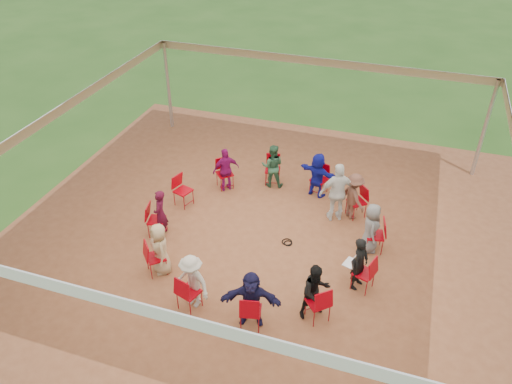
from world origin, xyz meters
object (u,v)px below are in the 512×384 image
(person_seated_5, at_px, (226,170))
(person_seated_9, at_px, (251,299))
(chair_10, at_px, (251,311))
(person_seated_10, at_px, (316,291))
(chair_11, at_px, (318,303))
(chair_1, at_px, (375,235))
(person_seated_3, at_px, (318,175))
(laptop, at_px, (353,262))
(chair_9, at_px, (189,292))
(person_seated_7, at_px, (160,249))
(person_seated_2, at_px, (354,196))
(person_seated_4, at_px, (272,166))
(chair_8, at_px, (156,257))
(person_seated_0, at_px, (360,264))
(cable_coil, at_px, (287,242))
(person_seated_8, at_px, (192,282))
(chair_2, at_px, (357,202))
(chair_0, at_px, (364,273))
(person_seated_6, at_px, (160,214))
(chair_5, at_px, (225,174))
(chair_7, at_px, (157,220))
(standing_person, at_px, (338,193))
(chair_4, at_px, (273,170))
(person_seated_1, at_px, (371,228))
(chair_3, at_px, (319,180))

(person_seated_5, height_order, person_seated_9, same)
(chair_10, distance_m, person_seated_10, 1.38)
(chair_11, bearing_deg, chair_1, 30.00)
(person_seated_3, distance_m, laptop, 3.52)
(chair_9, xyz_separation_m, person_seated_9, (1.36, 0.05, 0.21))
(chair_11, xyz_separation_m, person_seated_7, (-3.70, 0.26, 0.21))
(person_seated_2, bearing_deg, chair_9, 105.35)
(person_seated_4, distance_m, person_seated_5, 1.33)
(chair_8, relative_size, chair_10, 1.00)
(chair_1, relative_size, person_seated_0, 0.69)
(chair_10, xyz_separation_m, cable_coil, (0.01, 2.77, -0.43))
(person_seated_8, bearing_deg, chair_2, 74.65)
(chair_0, xyz_separation_m, chair_9, (-3.38, -1.74, 0.00))
(chair_10, bearing_deg, person_seated_7, 147.73)
(chair_11, height_order, person_seated_7, person_seated_7)
(chair_2, bearing_deg, person_seated_9, 119.24)
(person_seated_0, distance_m, person_seated_6, 4.95)
(chair_9, height_order, person_seated_2, person_seated_2)
(person_seated_6, bearing_deg, chair_2, 105.35)
(chair_5, distance_m, person_seated_10, 5.25)
(chair_7, xyz_separation_m, standing_person, (4.13, 2.08, 0.39))
(chair_1, relative_size, person_seated_4, 0.69)
(chair_9, xyz_separation_m, person_seated_2, (2.72, 4.28, 0.21))
(chair_4, distance_m, person_seated_10, 5.08)
(chair_8, relative_size, person_seated_10, 0.69)
(person_seated_0, bearing_deg, person_seated_2, 30.00)
(person_seated_7, bearing_deg, person_seated_1, 75.00)
(person_seated_1, height_order, person_seated_8, same)
(chair_4, distance_m, person_seated_8, 5.08)
(chair_2, distance_m, chair_11, 3.80)
(chair_7, relative_size, chair_8, 1.00)
(chair_2, bearing_deg, person_seated_5, 46.31)
(person_seated_5, distance_m, person_seated_9, 4.95)
(chair_2, distance_m, chair_7, 5.19)
(laptop, bearing_deg, standing_person, 36.95)
(chair_4, xyz_separation_m, chair_9, (-0.25, -5.18, 0.00))
(person_seated_7, height_order, laptop, person_seated_7)
(laptop, bearing_deg, chair_4, 58.20)
(person_seated_0, bearing_deg, chair_5, 74.65)
(person_seated_4, distance_m, standing_person, 2.29)
(person_seated_2, xyz_separation_m, person_seated_7, (-3.80, -3.45, 0.00))
(chair_3, distance_m, person_seated_0, 3.72)
(person_seated_8, bearing_deg, chair_11, 27.73)
(chair_8, relative_size, person_seated_6, 0.69)
(chair_2, relative_size, person_seated_0, 0.69)
(person_seated_1, xyz_separation_m, cable_coil, (-1.93, -0.40, -0.64))
(chair_4, height_order, chair_10, same)
(person_seated_9, distance_m, standing_person, 4.14)
(chair_8, bearing_deg, person_seated_8, 19.88)
(chair_1, relative_size, chair_2, 1.00)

